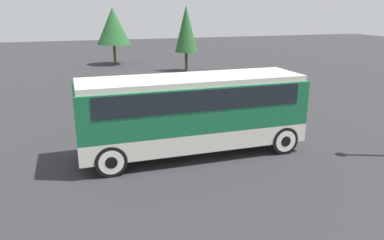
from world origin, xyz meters
The scene contains 6 objects.
ground_plane centered at (0.00, 0.00, 0.00)m, with size 120.00×120.00×0.00m, color #2D2D30.
tour_bus centered at (0.10, 0.00, 1.94)m, with size 9.08×2.69×3.22m.
parked_car_near centered at (-0.43, 4.92, 0.70)m, with size 4.13×1.82×1.38m.
parked_car_mid centered at (2.71, 7.13, 0.75)m, with size 4.77×1.81×1.52m.
tree_left centered at (6.12, 20.39, 3.92)m, with size 2.14×2.14×6.07m.
tree_center centered at (0.17, 26.91, 3.99)m, with size 3.47×3.47×5.87m.
Camera 1 is at (-4.53, -13.78, 5.80)m, focal length 35.00 mm.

